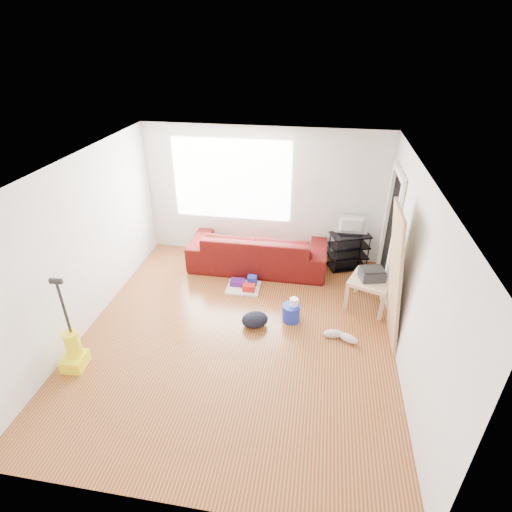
% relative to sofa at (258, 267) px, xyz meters
% --- Properties ---
extents(room, '(4.51, 5.01, 2.51)m').
position_rel_sofa_xyz_m(room, '(0.08, -1.80, 1.25)').
color(room, brown).
rests_on(room, ground).
extents(sofa, '(2.52, 0.98, 0.73)m').
position_rel_sofa_xyz_m(sofa, '(0.00, 0.00, 0.00)').
color(sofa, black).
rests_on(sofa, ground).
extents(tv_stand, '(0.78, 0.61, 0.69)m').
position_rel_sofa_xyz_m(tv_stand, '(1.66, 0.27, 0.35)').
color(tv_stand, black).
rests_on(tv_stand, ground).
extents(tv, '(0.59, 0.08, 0.34)m').
position_rel_sofa_xyz_m(tv, '(1.66, 0.27, 0.86)').
color(tv, black).
rests_on(tv, tv_stand).
extents(side_table, '(0.79, 0.79, 0.50)m').
position_rel_sofa_xyz_m(side_table, '(1.96, -0.89, 0.42)').
color(side_table, tan).
rests_on(side_table, ground).
extents(printer, '(0.43, 0.37, 0.19)m').
position_rel_sofa_xyz_m(printer, '(1.96, -0.89, 0.60)').
color(printer, '#24242B').
rests_on(printer, side_table).
extents(bucket, '(0.29, 0.29, 0.27)m').
position_rel_sofa_xyz_m(bucket, '(0.76, -1.49, 0.00)').
color(bucket, '#1829B0').
rests_on(bucket, ground).
extents(toilet_paper, '(0.13, 0.13, 0.12)m').
position_rel_sofa_xyz_m(toilet_paper, '(0.80, -1.47, 0.20)').
color(toilet_paper, white).
rests_on(toilet_paper, bucket).
extents(cleaning_tray, '(0.57, 0.46, 0.20)m').
position_rel_sofa_xyz_m(cleaning_tray, '(-0.11, -0.76, 0.06)').
color(cleaning_tray, silver).
rests_on(cleaning_tray, ground).
extents(backpack, '(0.49, 0.44, 0.22)m').
position_rel_sofa_xyz_m(backpack, '(0.23, -1.72, 0.00)').
color(backpack, black).
rests_on(backpack, ground).
extents(sneakers, '(0.53, 0.27, 0.12)m').
position_rel_sofa_xyz_m(sneakers, '(1.52, -1.81, 0.06)').
color(sneakers, silver).
rests_on(sneakers, ground).
extents(vacuum, '(0.31, 0.34, 1.34)m').
position_rel_sofa_xyz_m(vacuum, '(-1.99, -2.92, 0.25)').
color(vacuum, yellow).
rests_on(vacuum, ground).
extents(door_panel, '(0.25, 0.81, 2.03)m').
position_rel_sofa_xyz_m(door_panel, '(2.14, -1.65, 0.00)').
color(door_panel, '#A9704C').
rests_on(door_panel, ground).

